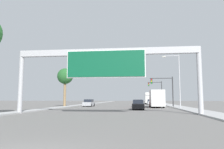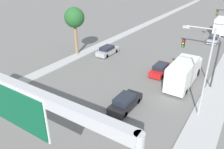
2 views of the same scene
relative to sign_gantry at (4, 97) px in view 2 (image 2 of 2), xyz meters
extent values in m
cube|color=#ABABAB|center=(-10.75, 42.11, -5.65)|extent=(2.00, 120.00, 0.15)
cube|color=#B2B2B7|center=(0.00, 0.11, 1.15)|extent=(19.90, 0.60, 0.70)
cube|color=white|center=(0.00, -0.19, -0.23)|extent=(8.70, 0.08, 3.06)
cube|color=#0C5133|center=(0.00, -0.24, -0.23)|extent=(8.50, 0.16, 2.86)
cube|color=#A5A8AD|center=(7.00, 39.95, -5.18)|extent=(1.83, 4.71, 0.73)
cube|color=#1E232D|center=(7.00, 39.71, -4.54)|extent=(1.61, 2.45, 0.56)
cylinder|color=black|center=(6.20, 41.41, -5.40)|extent=(0.22, 0.64, 0.64)
cylinder|color=black|center=(7.80, 41.41, -5.40)|extent=(0.22, 0.64, 0.64)
cylinder|color=black|center=(6.20, 38.49, -5.40)|extent=(0.22, 0.64, 0.64)
cylinder|color=black|center=(7.80, 38.49, -5.40)|extent=(0.22, 0.64, 0.64)
cube|color=#A5A8AD|center=(-7.00, 22.79, -5.16)|extent=(1.79, 4.71, 0.76)
cube|color=#1E232D|center=(-7.00, 22.56, -4.49)|extent=(1.57, 2.45, 0.58)
cylinder|color=black|center=(-7.78, 24.25, -5.40)|extent=(0.22, 0.64, 0.64)
cylinder|color=black|center=(-6.22, 24.25, -5.40)|extent=(0.22, 0.64, 0.64)
cylinder|color=black|center=(-7.78, 21.33, -5.40)|extent=(0.22, 0.64, 0.64)
cylinder|color=black|center=(-6.22, 21.33, -5.40)|extent=(0.22, 0.64, 0.64)
cube|color=red|center=(3.50, 20.58, -5.17)|extent=(1.72, 4.76, 0.75)
cube|color=#1E232D|center=(3.50, 20.34, -4.52)|extent=(1.51, 2.47, 0.57)
cylinder|color=black|center=(2.75, 22.05, -5.40)|extent=(0.22, 0.64, 0.64)
cylinder|color=black|center=(4.25, 22.05, -5.40)|extent=(0.22, 0.64, 0.64)
cylinder|color=black|center=(2.75, 19.10, -5.40)|extent=(0.22, 0.64, 0.64)
cylinder|color=black|center=(4.25, 19.10, -5.40)|extent=(0.22, 0.64, 0.64)
cube|color=black|center=(3.50, 10.56, -5.17)|extent=(1.79, 4.58, 0.76)
cube|color=#1E232D|center=(3.50, 10.33, -4.50)|extent=(1.57, 2.38, 0.57)
cylinder|color=black|center=(2.72, 11.98, -5.40)|extent=(0.22, 0.64, 0.64)
cylinder|color=black|center=(4.28, 11.98, -5.40)|extent=(0.22, 0.64, 0.64)
cylinder|color=black|center=(2.72, 9.14, -5.40)|extent=(0.22, 0.64, 0.64)
cylinder|color=black|center=(4.28, 9.14, -5.40)|extent=(0.22, 0.64, 0.64)
cube|color=white|center=(7.00, 22.82, -4.47)|extent=(2.23, 2.46, 1.91)
cube|color=silver|center=(7.00, 18.42, -3.95)|extent=(2.42, 6.33, 2.95)
cylinder|color=black|center=(5.93, 22.69, -5.22)|extent=(0.28, 1.00, 1.00)
cylinder|color=black|center=(8.07, 22.69, -5.22)|extent=(0.28, 1.00, 1.00)
cylinder|color=black|center=(5.93, 16.83, -5.22)|extent=(0.28, 1.00, 1.00)
cylinder|color=black|center=(8.07, 16.83, -5.22)|extent=(0.28, 1.00, 1.00)
cube|color=yellow|center=(7.00, 50.85, -4.36)|extent=(2.30, 2.02, 2.12)
cube|color=silver|center=(7.00, 47.25, -3.79)|extent=(2.50, 5.19, 3.26)
cylinder|color=black|center=(5.89, 50.75, -5.22)|extent=(0.28, 1.00, 1.00)
cylinder|color=black|center=(5.89, 45.95, -5.22)|extent=(0.28, 1.00, 1.00)
cylinder|color=black|center=(8.11, 45.95, -5.22)|extent=(0.28, 1.00, 1.00)
cylinder|color=#2D2D30|center=(10.25, 20.11, -2.74)|extent=(0.20, 0.20, 5.97)
cylinder|color=#2D2D30|center=(8.04, 20.11, -0.05)|extent=(4.42, 0.14, 0.14)
cube|color=black|center=(6.18, 20.11, -0.63)|extent=(0.35, 0.28, 1.05)
cylinder|color=red|center=(6.18, 19.95, -0.28)|extent=(0.22, 0.04, 0.22)
cylinder|color=yellow|center=(6.18, 19.95, -0.63)|extent=(0.22, 0.04, 0.22)
cylinder|color=green|center=(6.18, 19.95, -0.98)|extent=(0.22, 0.04, 0.22)
cube|color=black|center=(6.61, 40.11, 0.02)|extent=(0.35, 0.28, 1.05)
cylinder|color=red|center=(6.61, 39.95, 0.37)|extent=(0.22, 0.04, 0.22)
cylinder|color=yellow|center=(6.61, 39.95, 0.02)|extent=(0.22, 0.04, 0.22)
cylinder|color=green|center=(6.61, 39.95, -0.33)|extent=(0.22, 0.04, 0.22)
cylinder|color=#8C704C|center=(-11.48, 19.93, -2.57)|extent=(0.53, 0.53, 6.30)
sphere|color=#235B28|center=(-11.48, 19.93, 0.58)|extent=(3.25, 3.25, 3.25)
cylinder|color=#B2B2B7|center=(10.35, 13.42, -1.24)|extent=(0.18, 0.18, 8.97)
cylinder|color=#B2B2B7|center=(9.13, 13.42, 3.10)|extent=(2.44, 0.12, 0.12)
cube|color=#B2B2A8|center=(7.91, 13.42, 3.00)|extent=(0.60, 0.28, 0.20)
camera|label=1|loc=(3.49, -23.61, -4.01)|focal=35.00mm
camera|label=2|loc=(12.86, -6.53, 7.80)|focal=35.00mm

